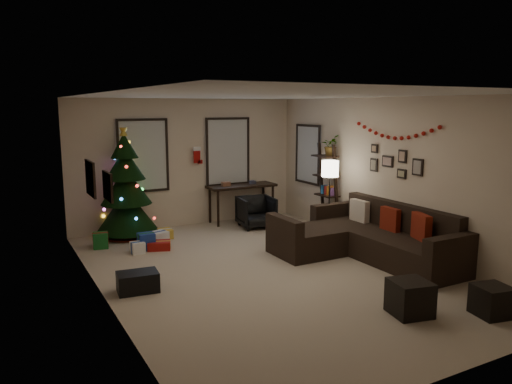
# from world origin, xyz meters

# --- Properties ---
(floor) EXTENTS (7.00, 7.00, 0.00)m
(floor) POSITION_xyz_m (0.00, 0.00, 0.00)
(floor) COLOR tan
(floor) RESTS_ON ground
(ceiling) EXTENTS (7.00, 7.00, 0.00)m
(ceiling) POSITION_xyz_m (0.00, 0.00, 2.70)
(ceiling) COLOR white
(ceiling) RESTS_ON floor
(wall_back) EXTENTS (5.00, 0.00, 5.00)m
(wall_back) POSITION_xyz_m (0.00, 3.50, 1.35)
(wall_back) COLOR beige
(wall_back) RESTS_ON floor
(wall_front) EXTENTS (5.00, 0.00, 5.00)m
(wall_front) POSITION_xyz_m (0.00, -3.50, 1.35)
(wall_front) COLOR beige
(wall_front) RESTS_ON floor
(wall_left) EXTENTS (0.00, 7.00, 7.00)m
(wall_left) POSITION_xyz_m (-2.50, 0.00, 1.35)
(wall_left) COLOR beige
(wall_left) RESTS_ON floor
(wall_right) EXTENTS (0.00, 7.00, 7.00)m
(wall_right) POSITION_xyz_m (2.50, 0.00, 1.35)
(wall_right) COLOR beige
(wall_right) RESTS_ON floor
(window_back_left) EXTENTS (1.05, 0.06, 1.50)m
(window_back_left) POSITION_xyz_m (-0.95, 3.47, 1.55)
(window_back_left) COLOR #728CB2
(window_back_left) RESTS_ON wall_back
(window_back_right) EXTENTS (1.05, 0.06, 1.50)m
(window_back_right) POSITION_xyz_m (0.95, 3.47, 1.55)
(window_back_right) COLOR #728CB2
(window_back_right) RESTS_ON wall_back
(window_right_wall) EXTENTS (0.06, 0.90, 1.30)m
(window_right_wall) POSITION_xyz_m (2.47, 2.55, 1.50)
(window_right_wall) COLOR #728CB2
(window_right_wall) RESTS_ON wall_right
(christmas_tree) EXTENTS (1.19, 1.19, 2.22)m
(christmas_tree) POSITION_xyz_m (-1.41, 3.13, 0.92)
(christmas_tree) COLOR black
(christmas_tree) RESTS_ON floor
(presents) EXTENTS (1.50, 1.01, 0.30)m
(presents) POSITION_xyz_m (-1.33, 2.25, 0.11)
(presents) COLOR silver
(presents) RESTS_ON floor
(sofa) EXTENTS (2.04, 2.95, 0.91)m
(sofa) POSITION_xyz_m (1.82, -0.16, 0.30)
(sofa) COLOR black
(sofa) RESTS_ON floor
(pillow_red_a) EXTENTS (0.26, 0.47, 0.45)m
(pillow_red_a) POSITION_xyz_m (2.21, -0.99, 0.64)
(pillow_red_a) COLOR maroon
(pillow_red_a) RESTS_ON sofa
(pillow_red_b) EXTENTS (0.12, 0.40, 0.40)m
(pillow_red_b) POSITION_xyz_m (2.21, -0.31, 0.64)
(pillow_red_b) COLOR maroon
(pillow_red_b) RESTS_ON sofa
(pillow_cream) EXTENTS (0.13, 0.42, 0.42)m
(pillow_cream) POSITION_xyz_m (2.21, 0.49, 0.63)
(pillow_cream) COLOR beige
(pillow_cream) RESTS_ON sofa
(ottoman_near) EXTENTS (0.54, 0.54, 0.43)m
(ottoman_near) POSITION_xyz_m (0.69, -2.27, 0.22)
(ottoman_near) COLOR black
(ottoman_near) RESTS_ON floor
(ottoman_far) EXTENTS (0.47, 0.47, 0.38)m
(ottoman_far) POSITION_xyz_m (1.56, -2.77, 0.19)
(ottoman_far) COLOR black
(ottoman_far) RESTS_ON floor
(desk) EXTENTS (1.53, 0.55, 0.83)m
(desk) POSITION_xyz_m (1.17, 3.22, 0.73)
(desk) COLOR black
(desk) RESTS_ON floor
(desk_chair) EXTENTS (0.73, 0.69, 0.67)m
(desk_chair) POSITION_xyz_m (1.18, 2.57, 0.33)
(desk_chair) COLOR black
(desk_chair) RESTS_ON floor
(bookshelf) EXTENTS (0.30, 0.53, 1.81)m
(bookshelf) POSITION_xyz_m (2.30, 1.58, 0.87)
(bookshelf) COLOR black
(bookshelf) RESTS_ON floor
(potted_plant) EXTENTS (0.64, 0.64, 0.54)m
(potted_plant) POSITION_xyz_m (2.30, 1.55, 1.83)
(potted_plant) COLOR #4C4C4C
(potted_plant) RESTS_ON bookshelf
(floor_lamp) EXTENTS (0.32, 0.32, 1.53)m
(floor_lamp) POSITION_xyz_m (1.95, 1.06, 1.27)
(floor_lamp) COLOR black
(floor_lamp) RESTS_ON floor
(art_map) EXTENTS (0.04, 0.60, 0.50)m
(art_map) POSITION_xyz_m (-2.48, 0.74, 1.54)
(art_map) COLOR black
(art_map) RESTS_ON wall_left
(art_abstract) EXTENTS (0.04, 0.45, 0.35)m
(art_abstract) POSITION_xyz_m (-2.48, -0.38, 1.58)
(art_abstract) COLOR black
(art_abstract) RESTS_ON wall_left
(gallery) EXTENTS (0.03, 1.25, 0.54)m
(gallery) POSITION_xyz_m (2.48, -0.07, 1.57)
(gallery) COLOR black
(gallery) RESTS_ON wall_right
(garland) EXTENTS (0.08, 1.90, 0.30)m
(garland) POSITION_xyz_m (2.45, -0.08, 2.12)
(garland) COLOR #A5140C
(garland) RESTS_ON wall_right
(stocking_left) EXTENTS (0.20, 0.05, 0.36)m
(stocking_left) POSITION_xyz_m (-0.14, 3.58, 1.46)
(stocking_left) COLOR #990F0C
(stocking_left) RESTS_ON wall_back
(stocking_right) EXTENTS (0.20, 0.05, 0.36)m
(stocking_right) POSITION_xyz_m (0.19, 3.37, 1.52)
(stocking_right) COLOR #990F0C
(stocking_right) RESTS_ON wall_back
(storage_bin) EXTENTS (0.59, 0.43, 0.28)m
(storage_bin) POSITION_xyz_m (-2.04, 0.10, 0.14)
(storage_bin) COLOR black
(storage_bin) RESTS_ON floor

